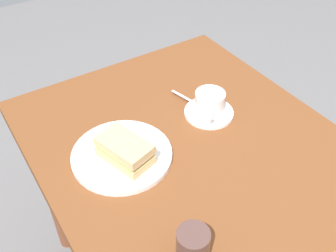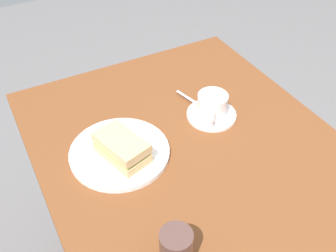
{
  "view_description": "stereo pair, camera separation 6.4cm",
  "coord_description": "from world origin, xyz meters",
  "px_view_note": "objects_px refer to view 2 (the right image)",
  "views": [
    {
      "loc": [
        0.41,
        -0.46,
        1.45
      ],
      "look_at": [
        -0.26,
        -0.03,
        0.75
      ],
      "focal_mm": 41.99,
      "sensor_mm": 36.0,
      "label": 1
    },
    {
      "loc": [
        0.44,
        -0.4,
        1.45
      ],
      "look_at": [
        -0.26,
        -0.03,
        0.75
      ],
      "focal_mm": 41.99,
      "sensor_mm": 36.0,
      "label": 2
    }
  ],
  "objects_px": {
    "coffee_saucer": "(211,115)",
    "spoon": "(192,101)",
    "drinking_glass": "(176,251)",
    "coffee_cup": "(212,105)",
    "sandwich_front": "(122,148)",
    "sandwich_plate": "(120,152)",
    "dining_table": "(228,218)"
  },
  "relations": [
    {
      "from": "coffee_cup",
      "to": "drinking_glass",
      "type": "xyz_separation_m",
      "value": [
        0.36,
        -0.32,
        0.01
      ]
    },
    {
      "from": "dining_table",
      "to": "sandwich_front",
      "type": "relative_size",
      "value": 8.44
    },
    {
      "from": "sandwich_front",
      "to": "coffee_saucer",
      "type": "distance_m",
      "value": 0.3
    },
    {
      "from": "coffee_cup",
      "to": "spoon",
      "type": "bearing_deg",
      "value": -166.67
    },
    {
      "from": "drinking_glass",
      "to": "dining_table",
      "type": "bearing_deg",
      "value": 114.97
    },
    {
      "from": "spoon",
      "to": "drinking_glass",
      "type": "distance_m",
      "value": 0.53
    },
    {
      "from": "sandwich_front",
      "to": "coffee_cup",
      "type": "xyz_separation_m",
      "value": [
        -0.04,
        0.29,
        0.0
      ]
    },
    {
      "from": "spoon",
      "to": "dining_table",
      "type": "bearing_deg",
      "value": -15.78
    },
    {
      "from": "sandwich_plate",
      "to": "spoon",
      "type": "bearing_deg",
      "value": 108.69
    },
    {
      "from": "spoon",
      "to": "drinking_glass",
      "type": "bearing_deg",
      "value": -34.45
    },
    {
      "from": "sandwich_front",
      "to": "coffee_cup",
      "type": "relative_size",
      "value": 1.46
    },
    {
      "from": "coffee_cup",
      "to": "drinking_glass",
      "type": "relative_size",
      "value": 0.96
    },
    {
      "from": "sandwich_plate",
      "to": "sandwich_front",
      "type": "xyz_separation_m",
      "value": [
        0.02,
        -0.0,
        0.04
      ]
    },
    {
      "from": "sandwich_plate",
      "to": "spoon",
      "type": "relative_size",
      "value": 2.63
    },
    {
      "from": "sandwich_front",
      "to": "coffee_saucer",
      "type": "height_order",
      "value": "sandwich_front"
    },
    {
      "from": "dining_table",
      "to": "spoon",
      "type": "distance_m",
      "value": 0.37
    },
    {
      "from": "sandwich_front",
      "to": "sandwich_plate",
      "type": "bearing_deg",
      "value": 178.93
    },
    {
      "from": "sandwich_plate",
      "to": "drinking_glass",
      "type": "xyz_separation_m",
      "value": [
        0.34,
        -0.02,
        0.05
      ]
    },
    {
      "from": "sandwich_plate",
      "to": "spoon",
      "type": "height_order",
      "value": "spoon"
    },
    {
      "from": "drinking_glass",
      "to": "sandwich_front",
      "type": "bearing_deg",
      "value": 175.78
    },
    {
      "from": "coffee_saucer",
      "to": "drinking_glass",
      "type": "xyz_separation_m",
      "value": [
        0.36,
        -0.32,
        0.05
      ]
    },
    {
      "from": "coffee_saucer",
      "to": "spoon",
      "type": "xyz_separation_m",
      "value": [
        -0.08,
        -0.02,
        0.01
      ]
    },
    {
      "from": "sandwich_front",
      "to": "spoon",
      "type": "distance_m",
      "value": 0.3
    },
    {
      "from": "dining_table",
      "to": "coffee_saucer",
      "type": "bearing_deg",
      "value": 156.48
    },
    {
      "from": "coffee_saucer",
      "to": "drinking_glass",
      "type": "relative_size",
      "value": 1.29
    },
    {
      "from": "dining_table",
      "to": "coffee_saucer",
      "type": "relative_size",
      "value": 9.17
    },
    {
      "from": "coffee_saucer",
      "to": "drinking_glass",
      "type": "distance_m",
      "value": 0.48
    },
    {
      "from": "coffee_saucer",
      "to": "spoon",
      "type": "distance_m",
      "value": 0.08
    },
    {
      "from": "dining_table",
      "to": "sandwich_front",
      "type": "distance_m",
      "value": 0.32
    },
    {
      "from": "sandwich_front",
      "to": "spoon",
      "type": "height_order",
      "value": "sandwich_front"
    },
    {
      "from": "sandwich_plate",
      "to": "dining_table",
      "type": "bearing_deg",
      "value": 35.67
    },
    {
      "from": "dining_table",
      "to": "coffee_cup",
      "type": "height_order",
      "value": "coffee_cup"
    }
  ]
}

